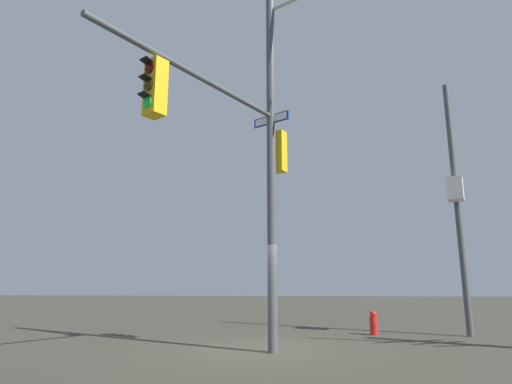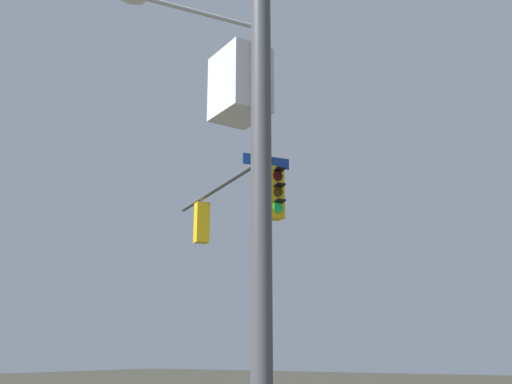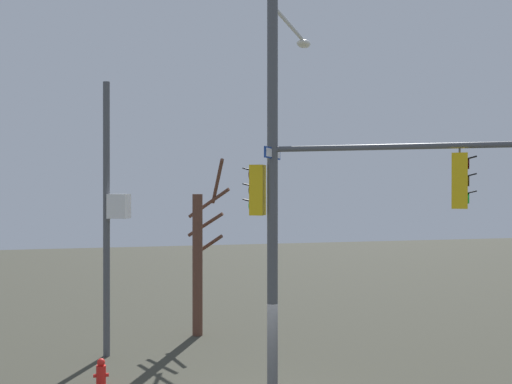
{
  "view_description": "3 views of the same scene",
  "coord_description": "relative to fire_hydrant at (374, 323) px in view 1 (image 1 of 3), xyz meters",
  "views": [
    {
      "loc": [
        10.72,
        0.87,
        1.62
      ],
      "look_at": [
        0.26,
        -0.05,
        3.85
      ],
      "focal_mm": 29.71,
      "sensor_mm": 36.0,
      "label": 1
    },
    {
      "loc": [
        -6.02,
        10.69,
        1.76
      ],
      "look_at": [
        0.64,
        0.29,
        5.13
      ],
      "focal_mm": 41.19,
      "sensor_mm": 36.0,
      "label": 2
    },
    {
      "loc": [
        -3.14,
        -11.89,
        4.97
      ],
      "look_at": [
        -0.08,
        0.19,
        4.92
      ],
      "focal_mm": 41.18,
      "sensor_mm": 36.0,
      "label": 3
    }
  ],
  "objects": [
    {
      "name": "secondary_pole_assembly",
      "position": [
        0.27,
        2.77,
        3.89
      ],
      "size": [
        0.82,
        0.66,
        8.19
      ],
      "rotation": [
        0.0,
        0.0,
        5.87
      ],
      "color": "#4C4F54",
      "rests_on": "ground"
    },
    {
      "name": "main_signal_pole_assembly",
      "position": [
        4.34,
        -3.17,
        4.89
      ],
      "size": [
        5.27,
        5.89,
        9.34
      ],
      "rotation": [
        0.0,
        0.0,
        5.74
      ],
      "color": "#4C4F54",
      "rests_on": "ground"
    },
    {
      "name": "ground_plane",
      "position": [
        3.31,
        -3.33,
        -0.34
      ],
      "size": [
        80.0,
        80.0,
        0.0
      ],
      "primitive_type": "plane",
      "color": "#3A392E"
    },
    {
      "name": "fire_hydrant",
      "position": [
        0.0,
        0.0,
        0.0
      ],
      "size": [
        0.38,
        0.24,
        0.73
      ],
      "color": "red",
      "rests_on": "ground"
    }
  ]
}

